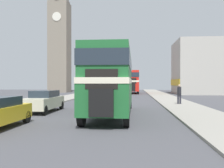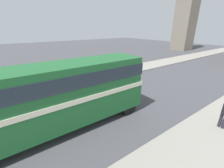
# 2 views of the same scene
# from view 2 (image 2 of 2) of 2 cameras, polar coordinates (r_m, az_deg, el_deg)

# --- Properties ---
(ground_plane) EXTENTS (120.00, 120.00, 0.00)m
(ground_plane) POSITION_cam_2_polar(r_m,az_deg,el_deg) (10.79, -32.09, -15.85)
(ground_plane) COLOR #47474C
(sidewalk_left) EXTENTS (3.50, 120.00, 0.12)m
(sidewalk_left) POSITION_cam_2_polar(r_m,az_deg,el_deg) (16.83, -34.23, -3.17)
(sidewalk_left) COLOR gray
(sidewalk_left) RESTS_ON ground_plane
(double_decker_bus) EXTENTS (2.46, 10.69, 4.03)m
(double_decker_bus) POSITION_cam_2_polar(r_m,az_deg,el_deg) (8.96, -18.86, -3.11)
(double_decker_bus) COLOR #1E602D
(double_decker_bus) RESTS_ON ground_plane
(car_parked_mid) EXTENTS (1.68, 4.60, 1.54)m
(car_parked_mid) POSITION_cam_2_polar(r_m,az_deg,el_deg) (14.41, -19.27, -1.03)
(car_parked_mid) COLOR beige
(car_parked_mid) RESTS_ON ground_plane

